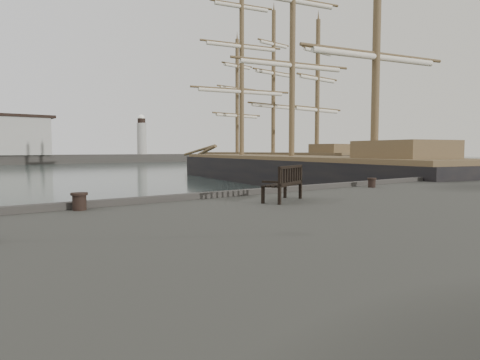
{
  "coord_description": "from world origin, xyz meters",
  "views": [
    {
      "loc": [
        -9.09,
        -11.3,
        3.05
      ],
      "look_at": [
        -0.83,
        -0.5,
        2.1
      ],
      "focal_mm": 32.0,
      "sensor_mm": 36.0,
      "label": 1
    }
  ],
  "objects_px": {
    "bench": "(283,190)",
    "tall_ship_main": "(291,176)",
    "bollard_right": "(372,183)",
    "tall_ship_far": "(273,166)",
    "bollard_left": "(79,201)"
  },
  "relations": [
    {
      "from": "bench",
      "to": "tall_ship_main",
      "type": "height_order",
      "value": "tall_ship_main"
    },
    {
      "from": "bench",
      "to": "tall_ship_main",
      "type": "xyz_separation_m",
      "value": [
        18.46,
        18.6,
        -1.16
      ]
    },
    {
      "from": "bollard_right",
      "to": "tall_ship_far",
      "type": "relative_size",
      "value": 0.01
    },
    {
      "from": "bollard_left",
      "to": "tall_ship_main",
      "type": "xyz_separation_m",
      "value": [
        23.82,
        16.93,
        -1.06
      ]
    },
    {
      "from": "tall_ship_main",
      "to": "tall_ship_far",
      "type": "height_order",
      "value": "tall_ship_main"
    },
    {
      "from": "bollard_left",
      "to": "bollard_right",
      "type": "distance_m",
      "value": 11.34
    },
    {
      "from": "tall_ship_far",
      "to": "bollard_right",
      "type": "bearing_deg",
      "value": -130.3
    },
    {
      "from": "bollard_left",
      "to": "tall_ship_far",
      "type": "relative_size",
      "value": 0.02
    },
    {
      "from": "bollard_right",
      "to": "tall_ship_far",
      "type": "xyz_separation_m",
      "value": [
        26.67,
        35.72,
        -0.95
      ]
    },
    {
      "from": "bollard_left",
      "to": "tall_ship_far",
      "type": "distance_m",
      "value": 51.85
    },
    {
      "from": "bollard_right",
      "to": "tall_ship_far",
      "type": "height_order",
      "value": "tall_ship_far"
    },
    {
      "from": "bollard_right",
      "to": "tall_ship_main",
      "type": "xyz_separation_m",
      "value": [
        12.49,
        17.39,
        -1.03
      ]
    },
    {
      "from": "bench",
      "to": "tall_ship_main",
      "type": "distance_m",
      "value": 26.23
    },
    {
      "from": "bollard_left",
      "to": "tall_ship_main",
      "type": "bearing_deg",
      "value": 35.41
    },
    {
      "from": "tall_ship_main",
      "to": "tall_ship_far",
      "type": "bearing_deg",
      "value": 64.58
    }
  ]
}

